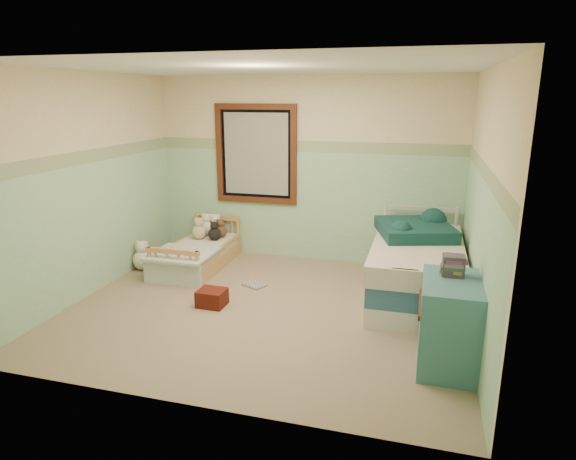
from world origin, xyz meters
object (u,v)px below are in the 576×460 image
(red_pillow, at_px, (212,298))
(floor_book, at_px, (255,285))
(plush_floor_tan, at_px, (176,263))
(toddler_bed_frame, at_px, (198,260))
(twin_bed_frame, at_px, (415,289))
(dresser, at_px, (449,323))
(plush_floor_cream, at_px, (143,260))

(red_pillow, relative_size, floor_book, 1.15)
(floor_book, bearing_deg, red_pillow, -85.17)
(plush_floor_tan, bearing_deg, red_pillow, -44.40)
(red_pillow, bearing_deg, toddler_bed_frame, 121.93)
(red_pillow, bearing_deg, twin_bed_frame, 20.85)
(dresser, height_order, floor_book, dresser)
(toddler_bed_frame, height_order, plush_floor_tan, plush_floor_tan)
(plush_floor_tan, relative_size, twin_bed_frame, 0.13)
(plush_floor_cream, distance_m, floor_book, 1.63)
(toddler_bed_frame, xyz_separation_m, plush_floor_cream, (-0.65, -0.30, 0.04))
(plush_floor_cream, bearing_deg, toddler_bed_frame, 25.01)
(dresser, bearing_deg, toddler_bed_frame, 151.39)
(toddler_bed_frame, bearing_deg, twin_bed_frame, -6.42)
(toddler_bed_frame, height_order, twin_bed_frame, twin_bed_frame)
(toddler_bed_frame, distance_m, red_pillow, 1.34)
(plush_floor_cream, xyz_separation_m, plush_floor_tan, (0.45, 0.05, -0.02))
(plush_floor_cream, xyz_separation_m, dresser, (3.80, -1.42, 0.25))
(twin_bed_frame, distance_m, red_pillow, 2.29)
(toddler_bed_frame, bearing_deg, plush_floor_tan, -128.33)
(plush_floor_cream, xyz_separation_m, red_pillow, (1.36, -0.83, -0.04))
(toddler_bed_frame, distance_m, twin_bed_frame, 2.87)
(plush_floor_tan, height_order, red_pillow, plush_floor_tan)
(toddler_bed_frame, bearing_deg, plush_floor_cream, -154.99)
(twin_bed_frame, bearing_deg, dresser, -77.84)
(plush_floor_cream, bearing_deg, dresser, -20.44)
(twin_bed_frame, distance_m, dresser, 1.46)
(plush_floor_tan, bearing_deg, floor_book, -10.20)
(twin_bed_frame, xyz_separation_m, floor_book, (-1.88, -0.14, -0.10))
(plush_floor_tan, height_order, twin_bed_frame, plush_floor_tan)
(toddler_bed_frame, relative_size, dresser, 1.84)
(plush_floor_tan, bearing_deg, plush_floor_cream, -173.28)
(toddler_bed_frame, height_order, floor_book, toddler_bed_frame)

